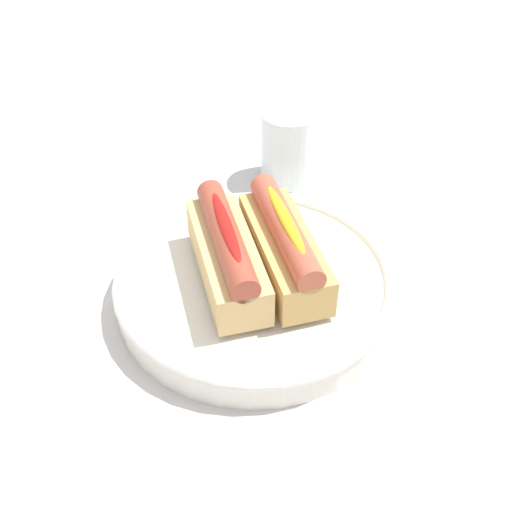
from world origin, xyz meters
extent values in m
plane|color=beige|center=(0.00, 0.00, 0.00)|extent=(2.40, 2.40, 0.00)
cylinder|color=silver|center=(0.03, 0.00, 0.01)|extent=(0.27, 0.27, 0.03)
torus|color=silver|center=(0.03, 0.00, 0.03)|extent=(0.27, 0.27, 0.01)
cube|color=tan|center=(0.03, -0.03, 0.06)|extent=(0.16, 0.09, 0.04)
cylinder|color=#BC563D|center=(0.03, -0.03, 0.08)|extent=(0.15, 0.07, 0.03)
ellipsoid|color=gold|center=(0.03, -0.03, 0.09)|extent=(0.11, 0.04, 0.01)
cube|color=#DBB270|center=(0.02, 0.03, 0.06)|extent=(0.16, 0.09, 0.04)
cylinder|color=#A84733|center=(0.02, 0.03, 0.08)|extent=(0.15, 0.07, 0.03)
ellipsoid|color=red|center=(0.02, 0.03, 0.09)|extent=(0.11, 0.04, 0.01)
cylinder|color=white|center=(0.24, -0.03, 0.04)|extent=(0.07, 0.07, 0.09)
cylinder|color=silver|center=(0.24, -0.03, 0.04)|extent=(0.06, 0.06, 0.07)
camera|label=1|loc=(-0.43, -0.02, 0.45)|focal=44.68mm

